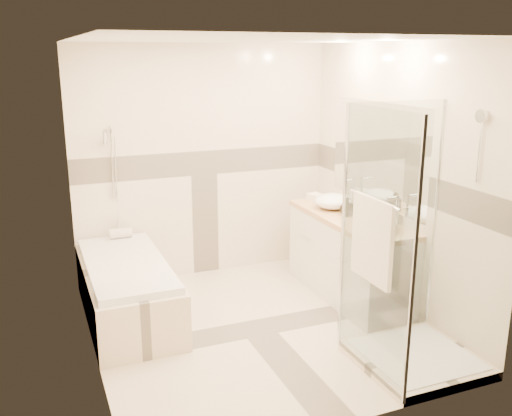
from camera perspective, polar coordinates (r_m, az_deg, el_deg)
name	(u,v)px	position (r m, az deg, el deg)	size (l,w,h in m)	color
room	(262,192)	(4.84, 0.56, 1.64)	(2.82, 3.02, 2.52)	beige
bathtub	(127,287)	(5.45, -12.76, -7.70)	(0.75, 1.70, 0.56)	beige
vanity	(349,257)	(5.80, 9.27, -4.83)	(0.58, 1.62, 0.85)	silver
shower_enclosure	(402,304)	(4.65, 14.37, -9.29)	(0.96, 0.93, 2.04)	beige
vessel_sink_near	(333,201)	(5.91, 7.70, 0.69)	(0.39, 0.39, 0.15)	white
vessel_sink_far	(375,221)	(5.27, 11.86, -1.26)	(0.39, 0.39, 0.16)	white
faucet_near	(351,190)	(5.99, 9.52, 1.79)	(0.12, 0.03, 0.30)	silver
faucet_far	(396,208)	(5.37, 13.82, -0.04)	(0.12, 0.03, 0.30)	silver
amenity_bottle_a	(348,207)	(5.66, 9.14, 0.12)	(0.08, 0.08, 0.18)	black
amenity_bottle_b	(347,206)	(5.68, 9.05, 0.15)	(0.14, 0.14, 0.17)	black
folded_towels	(318,198)	(6.19, 6.20, 1.03)	(0.14, 0.23, 0.07)	white
rolled_towel	(121,233)	(6.01, -13.39, -2.47)	(0.10, 0.10, 0.22)	white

